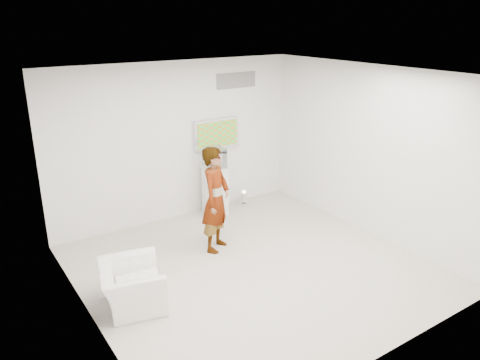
{
  "coord_description": "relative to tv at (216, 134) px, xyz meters",
  "views": [
    {
      "loc": [
        -3.79,
        -5.28,
        3.75
      ],
      "look_at": [
        0.17,
        0.6,
        1.26
      ],
      "focal_mm": 35.0,
      "sensor_mm": 36.0,
      "label": 1
    }
  ],
  "objects": [
    {
      "name": "floor_uplight",
      "position": [
        0.49,
        -0.25,
        -1.39
      ],
      "size": [
        0.21,
        0.21,
        0.31
      ],
      "primitive_type": "cylinder",
      "rotation": [
        0.0,
        0.0,
        -0.02
      ],
      "color": "white",
      "rests_on": "room"
    },
    {
      "name": "tv",
      "position": [
        0.0,
        0.0,
        0.0
      ],
      "size": [
        1.0,
        0.08,
        0.6
      ],
      "primitive_type": "cube",
      "color": "silver",
      "rests_on": "room"
    },
    {
      "name": "room",
      "position": [
        -0.85,
        -2.45,
        -0.05
      ],
      "size": [
        5.01,
        5.01,
        3.0
      ],
      "color": "#B6B1A7",
      "rests_on": "ground"
    },
    {
      "name": "logo_decal",
      "position": [
        0.5,
        0.04,
        1.0
      ],
      "size": [
        0.9,
        0.02,
        0.3
      ],
      "primitive_type": "cube",
      "color": "slate",
      "rests_on": "room"
    },
    {
      "name": "armchair",
      "position": [
        -2.79,
        -2.36,
        -1.25
      ],
      "size": [
        1.01,
        1.1,
        0.6
      ],
      "primitive_type": "imported",
      "rotation": [
        0.0,
        0.0,
        1.33
      ],
      "color": "white",
      "rests_on": "room"
    },
    {
      "name": "console",
      "position": [
        -0.23,
        -0.29,
        -0.45
      ],
      "size": [
        0.07,
        0.17,
        0.23
      ],
      "primitive_type": "cube",
      "rotation": [
        0.0,
        0.0,
        0.12
      ],
      "color": "silver",
      "rests_on": "pedestal"
    },
    {
      "name": "vitrine",
      "position": [
        -0.23,
        -0.29,
        -0.38
      ],
      "size": [
        0.43,
        0.43,
        0.37
      ],
      "primitive_type": "cube",
      "rotation": [
        0.0,
        0.0,
        -0.17
      ],
      "color": "silver",
      "rests_on": "pedestal"
    },
    {
      "name": "wii_remote",
      "position": [
        -0.86,
        -1.3,
        0.06
      ],
      "size": [
        0.07,
        0.16,
        0.04
      ],
      "primitive_type": "cube",
      "rotation": [
        0.0,
        0.0,
        0.23
      ],
      "color": "silver",
      "rests_on": "person"
    },
    {
      "name": "person",
      "position": [
        -0.98,
        -1.57,
        -0.66
      ],
      "size": [
        0.78,
        0.73,
        1.79
      ],
      "primitive_type": "imported",
      "rotation": [
        0.0,
        0.0,
        0.63
      ],
      "color": "white",
      "rests_on": "room"
    },
    {
      "name": "pedestal",
      "position": [
        -0.23,
        -0.29,
        -1.06
      ],
      "size": [
        0.58,
        0.58,
        0.99
      ],
      "primitive_type": "cube",
      "rotation": [
        0.0,
        0.0,
        -0.23
      ],
      "color": "silver",
      "rests_on": "room"
    }
  ]
}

